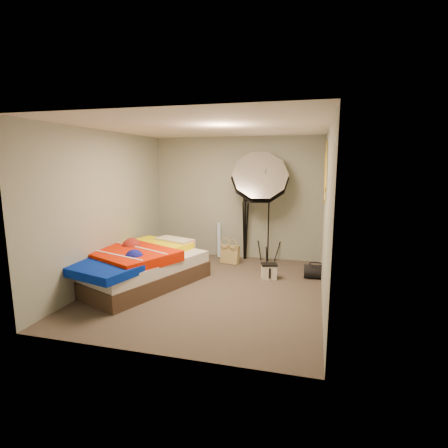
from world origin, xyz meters
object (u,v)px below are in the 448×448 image
(bed, at_px, (138,266))
(photo_umbrella, at_px, (260,179))
(duffel_bag, at_px, (315,272))
(camera_tripod, at_px, (245,223))
(wrapping_roll, at_px, (219,240))
(tote_bag, at_px, (230,254))
(camera_case, at_px, (269,272))

(bed, xyz_separation_m, photo_umbrella, (1.75, 1.69, 1.36))
(duffel_bag, height_order, bed, bed)
(bed, relative_size, photo_umbrella, 1.10)
(photo_umbrella, distance_m, camera_tripod, 1.00)
(wrapping_roll, relative_size, bed, 0.28)
(tote_bag, distance_m, wrapping_roll, 0.60)
(wrapping_roll, xyz_separation_m, duffel_bag, (2.00, -0.95, -0.24))
(duffel_bag, bearing_deg, bed, -162.98)
(tote_bag, bearing_deg, duffel_bag, -3.24)
(tote_bag, relative_size, duffel_bag, 0.96)
(camera_case, distance_m, bed, 2.23)
(tote_bag, distance_m, camera_case, 1.14)
(duffel_bag, bearing_deg, wrapping_roll, 152.01)
(camera_case, relative_size, bed, 0.10)
(tote_bag, height_order, camera_case, tote_bag)
(camera_case, xyz_separation_m, photo_umbrella, (-0.33, 0.91, 1.54))
(tote_bag, height_order, camera_tripod, camera_tripod)
(wrapping_roll, distance_m, camera_case, 1.72)
(camera_tripod, bearing_deg, camera_case, -60.23)
(camera_case, xyz_separation_m, bed, (-2.08, -0.79, 0.18))
(camera_case, distance_m, photo_umbrella, 1.82)
(camera_case, bearing_deg, wrapping_roll, 120.29)
(bed, relative_size, camera_tripod, 1.93)
(bed, bearing_deg, photo_umbrella, 44.09)
(wrapping_roll, xyz_separation_m, camera_tripod, (0.57, -0.04, 0.39))
(duffel_bag, xyz_separation_m, bed, (-2.85, -1.02, 0.19))
(tote_bag, relative_size, camera_case, 1.50)
(tote_bag, distance_m, bed, 1.94)
(photo_umbrella, bearing_deg, camera_case, -69.99)
(camera_case, distance_m, duffel_bag, 0.81)
(tote_bag, distance_m, photo_umbrella, 1.59)
(duffel_bag, xyz_separation_m, camera_tripod, (-1.43, 0.91, 0.64))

